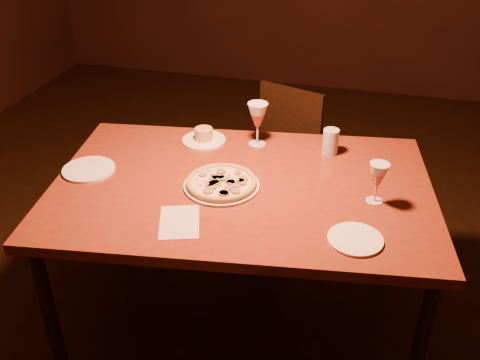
# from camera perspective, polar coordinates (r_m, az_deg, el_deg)

# --- Properties ---
(dining_table) EXTENTS (1.66, 1.19, 0.82)m
(dining_table) POSITION_cam_1_polar(r_m,az_deg,el_deg) (2.21, 0.15, -2.03)
(dining_table) COLOR brown
(dining_table) RESTS_ON floor
(chair_far) EXTENTS (0.52, 0.52, 0.84)m
(chair_far) POSITION_cam_1_polar(r_m,az_deg,el_deg) (3.14, 4.14, 2.81)
(chair_far) COLOR black
(chair_far) RESTS_ON floor
(pizza_plate) EXTENTS (0.31, 0.31, 0.03)m
(pizza_plate) POSITION_cam_1_polar(r_m,az_deg,el_deg) (2.15, -1.99, -0.30)
(pizza_plate) COLOR white
(pizza_plate) RESTS_ON dining_table
(ramekin_saucer) EXTENTS (0.20, 0.20, 0.06)m
(ramekin_saucer) POSITION_cam_1_polar(r_m,az_deg,el_deg) (2.50, -3.89, 4.60)
(ramekin_saucer) COLOR white
(ramekin_saucer) RESTS_ON dining_table
(wine_glass_far) EXTENTS (0.09, 0.09, 0.20)m
(wine_glass_far) POSITION_cam_1_polar(r_m,az_deg,el_deg) (2.43, 1.88, 5.95)
(wine_glass_far) COLOR #B3544A
(wine_glass_far) RESTS_ON dining_table
(wine_glass_right) EXTENTS (0.08, 0.08, 0.17)m
(wine_glass_right) POSITION_cam_1_polar(r_m,az_deg,el_deg) (2.09, 14.41, -0.30)
(wine_glass_right) COLOR #B3544A
(wine_glass_right) RESTS_ON dining_table
(water_tumbler) EXTENTS (0.07, 0.07, 0.12)m
(water_tumbler) POSITION_cam_1_polar(r_m,az_deg,el_deg) (2.41, 9.63, 4.05)
(water_tumbler) COLOR #B3BEC4
(water_tumbler) RESTS_ON dining_table
(side_plate_left) EXTENTS (0.22, 0.22, 0.01)m
(side_plate_left) POSITION_cam_1_polar(r_m,az_deg,el_deg) (2.35, -15.84, 1.09)
(side_plate_left) COLOR white
(side_plate_left) RESTS_ON dining_table
(side_plate_near) EXTENTS (0.19, 0.19, 0.01)m
(side_plate_near) POSITION_cam_1_polar(r_m,az_deg,el_deg) (1.90, 12.20, -6.19)
(side_plate_near) COLOR white
(side_plate_near) RESTS_ON dining_table
(menu_card) EXTENTS (0.20, 0.24, 0.00)m
(menu_card) POSITION_cam_1_polar(r_m,az_deg,el_deg) (1.96, -6.49, -4.45)
(menu_card) COLOR beige
(menu_card) RESTS_ON dining_table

